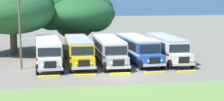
# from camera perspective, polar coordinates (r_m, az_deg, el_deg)

# --- Properties ---
(ground_plane) EXTENTS (220.00, 220.00, 0.00)m
(ground_plane) POSITION_cam_1_polar(r_m,az_deg,el_deg) (32.12, 1.67, -4.29)
(ground_plane) COLOR slate
(foreground_grass_strip) EXTENTS (80.00, 9.02, 0.01)m
(foreground_grass_strip) POSITION_cam_1_polar(r_m,az_deg,el_deg) (24.91, 5.16, -8.16)
(foreground_grass_strip) COLOR olive
(foreground_grass_strip) RESTS_ON ground_plane
(parked_bus_slot_0) EXTENTS (3.09, 10.89, 2.82)m
(parked_bus_slot_0) POSITION_cam_1_polar(r_m,az_deg,el_deg) (38.00, -10.61, 0.01)
(parked_bus_slot_0) COLOR silver
(parked_bus_slot_0) RESTS_ON ground_plane
(parked_bus_slot_1) EXTENTS (2.86, 10.86, 2.82)m
(parked_bus_slot_1) POSITION_cam_1_polar(r_m,az_deg,el_deg) (38.30, -5.62, 0.19)
(parked_bus_slot_1) COLOR yellow
(parked_bus_slot_1) RESTS_ON ground_plane
(parked_bus_slot_2) EXTENTS (2.69, 10.84, 2.82)m
(parked_bus_slot_2) POSITION_cam_1_polar(r_m,az_deg,el_deg) (38.36, -0.50, 0.24)
(parked_bus_slot_2) COLOR #9E9993
(parked_bus_slot_2) RESTS_ON ground_plane
(parked_bus_slot_3) EXTENTS (3.36, 10.94, 2.82)m
(parked_bus_slot_3) POSITION_cam_1_polar(r_m,az_deg,el_deg) (39.59, 4.18, 0.48)
(parked_bus_slot_3) COLOR #23519E
(parked_bus_slot_3) RESTS_ON ground_plane
(parked_bus_slot_4) EXTENTS (2.73, 10.85, 2.82)m
(parked_bus_slot_4) POSITION_cam_1_polar(r_m,az_deg,el_deg) (40.37, 9.01, 0.56)
(parked_bus_slot_4) COLOR silver
(parked_bus_slot_4) RESTS_ON ground_plane
(curb_wheelstop_0) EXTENTS (2.00, 0.36, 0.15)m
(curb_wheelstop_0) POSITION_cam_1_polar(r_m,az_deg,el_deg) (32.21, -10.44, -4.26)
(curb_wheelstop_0) COLOR yellow
(curb_wheelstop_0) RESTS_ON ground_plane
(curb_wheelstop_1) EXTENTS (2.00, 0.36, 0.15)m
(curb_wheelstop_1) POSITION_cam_1_polar(r_m,az_deg,el_deg) (32.33, -4.46, -4.09)
(curb_wheelstop_1) COLOR yellow
(curb_wheelstop_1) RESTS_ON ground_plane
(curb_wheelstop_2) EXTENTS (2.00, 0.36, 0.15)m
(curb_wheelstop_2) POSITION_cam_1_polar(r_m,az_deg,el_deg) (32.80, 1.42, -3.88)
(curb_wheelstop_2) COLOR yellow
(curb_wheelstop_2) RESTS_ON ground_plane
(curb_wheelstop_3) EXTENTS (2.00, 0.36, 0.15)m
(curb_wheelstop_3) POSITION_cam_1_polar(r_m,az_deg,el_deg) (33.59, 7.06, -3.64)
(curb_wheelstop_3) COLOR yellow
(curb_wheelstop_3) RESTS_ON ground_plane
(curb_wheelstop_4) EXTENTS (2.00, 0.36, 0.15)m
(curb_wheelstop_4) POSITION_cam_1_polar(r_m,az_deg,el_deg) (34.70, 12.40, -3.39)
(curb_wheelstop_4) COLOR yellow
(curb_wheelstop_4) RESTS_ON ground_plane
(broad_shade_tree) EXTENTS (11.95, 11.96, 8.23)m
(broad_shade_tree) POSITION_cam_1_polar(r_m,az_deg,el_deg) (50.47, -6.07, 6.07)
(broad_shade_tree) COLOR brown
(broad_shade_tree) RESTS_ON ground_plane
(secondary_tree) EXTENTS (12.17, 11.58, 9.25)m
(secondary_tree) POSITION_cam_1_polar(r_m,az_deg,el_deg) (46.15, -16.75, 6.48)
(secondary_tree) COLOR brown
(secondary_tree) RESTS_ON ground_plane
(utility_pole) EXTENTS (1.80, 0.20, 7.49)m
(utility_pole) POSITION_cam_1_polar(r_m,az_deg,el_deg) (35.78, -15.09, 3.23)
(utility_pole) COLOR brown
(utility_pole) RESTS_ON ground_plane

